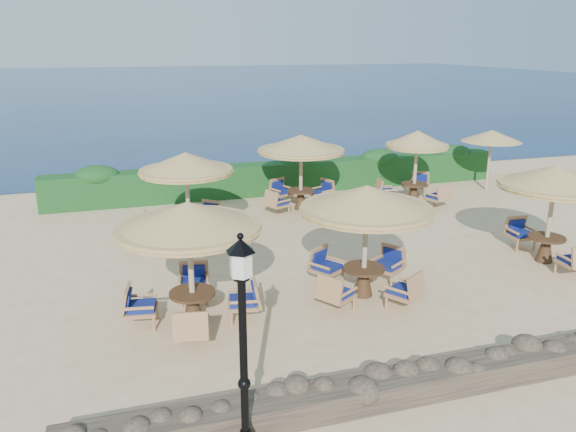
{
  "coord_description": "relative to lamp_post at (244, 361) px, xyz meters",
  "views": [
    {
      "loc": [
        -6.17,
        -13.34,
        5.67
      ],
      "look_at": [
        -2.06,
        0.13,
        1.3
      ],
      "focal_mm": 35.0,
      "sensor_mm": 36.0,
      "label": 1
    }
  ],
  "objects": [
    {
      "name": "cafe_set_3",
      "position": [
        0.44,
        9.52,
        0.35
      ],
      "size": [
        2.81,
        2.81,
        2.65
      ],
      "color": "tan",
      "rests_on": "ground"
    },
    {
      "name": "hedge",
      "position": [
        4.8,
        14.0,
        -0.95
      ],
      "size": [
        18.0,
        0.9,
        1.2
      ],
      "primitive_type": "cube",
      "color": "#133D18",
      "rests_on": "ground"
    },
    {
      "name": "cafe_set_1",
      "position": [
        3.81,
        4.42,
        0.33
      ],
      "size": [
        3.04,
        3.04,
        2.65
      ],
      "color": "tan",
      "rests_on": "ground"
    },
    {
      "name": "ground",
      "position": [
        4.8,
        6.8,
        -1.55
      ],
      "size": [
        120.0,
        120.0,
        0.0
      ],
      "primitive_type": "plane",
      "color": "#D8B889",
      "rests_on": "ground"
    },
    {
      "name": "cafe_set_0",
      "position": [
        -0.17,
        4.24,
        0.32
      ],
      "size": [
        2.98,
        2.98,
        2.65
      ],
      "color": "tan",
      "rests_on": "ground"
    },
    {
      "name": "cafe_set_2",
      "position": [
        9.38,
        4.95,
        0.47
      ],
      "size": [
        2.88,
        2.88,
        2.65
      ],
      "color": "tan",
      "rests_on": "ground"
    },
    {
      "name": "cafe_set_5",
      "position": [
        8.92,
        11.27,
        0.21
      ],
      "size": [
        2.61,
        2.73,
        2.65
      ],
      "color": "tan",
      "rests_on": "ground"
    },
    {
      "name": "extra_parasol",
      "position": [
        12.6,
        12.0,
        0.62
      ],
      "size": [
        2.3,
        2.3,
        2.41
      ],
      "color": "tan",
      "rests_on": "ground"
    },
    {
      "name": "sea",
      "position": [
        4.8,
        76.8,
        -1.55
      ],
      "size": [
        160.0,
        160.0,
        0.0
      ],
      "primitive_type": "plane",
      "color": "#0B1D46",
      "rests_on": "ground"
    },
    {
      "name": "cafe_set_4",
      "position": [
        4.63,
        11.59,
        0.32
      ],
      "size": [
        3.02,
        3.02,
        2.65
      ],
      "color": "tan",
      "rests_on": "ground"
    },
    {
      "name": "lamp_post",
      "position": [
        0.0,
        0.0,
        0.0
      ],
      "size": [
        0.44,
        0.44,
        3.31
      ],
      "color": "black",
      "rests_on": "ground"
    },
    {
      "name": "stone_wall",
      "position": [
        4.8,
        0.6,
        -1.33
      ],
      "size": [
        15.0,
        0.65,
        0.44
      ],
      "primitive_type": "cube",
      "color": "brown",
      "rests_on": "ground"
    }
  ]
}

